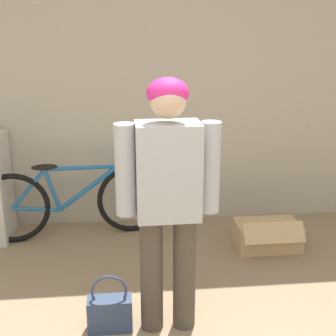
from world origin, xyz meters
name	(u,v)px	position (x,y,z in m)	size (l,w,h in m)	color
wall_back	(130,86)	(0.00, 2.84, 1.30)	(8.00, 0.07, 2.60)	#B7AD99
person	(168,189)	(0.17, 1.15, 0.93)	(0.61, 0.24, 1.57)	#4C4238
bicycle	(74,201)	(-0.53, 2.51, 0.34)	(1.66, 0.46, 0.71)	black
handbag	(110,312)	(-0.19, 1.14, 0.12)	(0.28, 0.13, 0.38)	#334260
cardboard_box	(267,235)	(1.12, 2.13, 0.11)	(0.53, 0.39, 0.29)	tan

